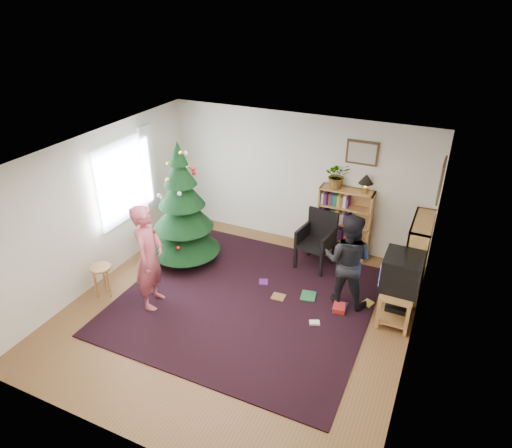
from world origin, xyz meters
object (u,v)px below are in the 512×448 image
at_px(picture_right, 442,180).
at_px(person_standing, 149,257).
at_px(armchair, 318,237).
at_px(person_by_chair, 348,261).
at_px(bookshelf_back, 344,222).
at_px(bookshelf_right, 417,256).
at_px(crt_tv, 402,272).
at_px(table_lamp, 366,180).
at_px(tv_stand, 397,299).
at_px(potted_plant, 337,175).
at_px(stool, 101,273).
at_px(christmas_tree, 183,214).
at_px(picture_back, 362,153).

relative_size(picture_right, person_standing, 0.35).
height_order(armchair, person_by_chair, person_by_chair).
relative_size(picture_right, bookshelf_back, 0.46).
distance_m(bookshelf_right, person_standing, 4.16).
height_order(crt_tv, table_lamp, table_lamp).
xyz_separation_m(tv_stand, armchair, (-1.55, 0.92, 0.23)).
distance_m(armchair, potted_plant, 1.12).
bearing_deg(bookshelf_back, table_lamp, 0.00).
relative_size(bookshelf_back, stool, 2.41).
xyz_separation_m(crt_tv, person_by_chair, (-0.80, 0.03, -0.04)).
bearing_deg(bookshelf_right, stool, 115.99).
height_order(christmas_tree, person_standing, christmas_tree).
height_order(christmas_tree, stool, christmas_tree).
distance_m(tv_stand, crt_tv, 0.49).
relative_size(crt_tv, person_standing, 0.35).
relative_size(armchair, person_standing, 0.59).
xyz_separation_m(bookshelf_back, table_lamp, (0.30, 0.00, 0.87)).
bearing_deg(picture_back, picture_right, -28.69).
xyz_separation_m(picture_back, tv_stand, (1.07, -1.58, -1.63)).
bearing_deg(potted_plant, christmas_tree, -148.32).
xyz_separation_m(bookshelf_right, tv_stand, (-0.12, -0.78, -0.34)).
distance_m(tv_stand, armchair, 1.82).
distance_m(picture_back, bookshelf_right, 1.93).
bearing_deg(tv_stand, picture_back, 124.15).
xyz_separation_m(picture_right, bookshelf_back, (-1.48, 0.59, -1.29)).
relative_size(christmas_tree, stool, 4.18).
bearing_deg(picture_back, tv_stand, -55.85).
bearing_deg(crt_tv, picture_right, 73.17).
bearing_deg(person_standing, armchair, -55.79).
distance_m(picture_back, armchair, 1.62).
xyz_separation_m(picture_back, bookshelf_right, (1.19, -0.80, -1.29)).
bearing_deg(tv_stand, bookshelf_right, 81.22).
distance_m(armchair, stool, 3.66).
relative_size(armchair, potted_plant, 2.16).
xyz_separation_m(picture_right, table_lamp, (-1.18, 0.59, -0.42)).
height_order(person_standing, person_by_chair, person_standing).
height_order(armchair, table_lamp, table_lamp).
height_order(picture_right, armchair, picture_right).
bearing_deg(potted_plant, table_lamp, 0.00).
bearing_deg(crt_tv, person_standing, -160.23).
distance_m(tv_stand, table_lamp, 2.10).
relative_size(bookshelf_back, crt_tv, 2.19).
bearing_deg(christmas_tree, picture_right, 11.75).
distance_m(picture_right, tv_stand, 1.86).
xyz_separation_m(person_by_chair, potted_plant, (-0.62, 1.41, 0.77)).
distance_m(picture_back, bookshelf_back, 1.30).
height_order(picture_back, christmas_tree, christmas_tree).
distance_m(stool, person_by_chair, 3.86).
bearing_deg(tv_stand, bookshelf_back, 130.38).
bearing_deg(picture_back, bookshelf_back, -139.29).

